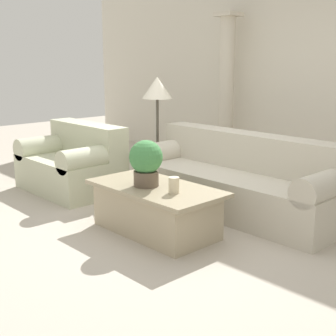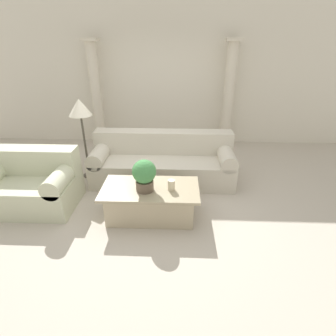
{
  "view_description": "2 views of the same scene",
  "coord_description": "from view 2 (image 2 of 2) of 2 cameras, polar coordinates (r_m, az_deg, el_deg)",
  "views": [
    {
      "loc": [
        3.34,
        -3.26,
        1.66
      ],
      "look_at": [
        0.02,
        -0.15,
        0.58
      ],
      "focal_mm": 50.0,
      "sensor_mm": 36.0,
      "label": 1
    },
    {
      "loc": [
        0.48,
        -3.51,
        2.33
      ],
      "look_at": [
        0.35,
        -0.22,
        0.69
      ],
      "focal_mm": 28.0,
      "sensor_mm": 36.0,
      "label": 2
    }
  ],
  "objects": [
    {
      "name": "floor_lamp",
      "position": [
        4.71,
        -18.59,
        11.67
      ],
      "size": [
        0.39,
        0.39,
        1.43
      ],
      "color": "#4C473D",
      "rests_on": "ground_plane"
    },
    {
      "name": "pillar_candle",
      "position": [
        3.55,
        0.73,
        -3.71
      ],
      "size": [
        0.1,
        0.1,
        0.15
      ],
      "color": "beige",
      "rests_on": "coffee_table"
    },
    {
      "name": "coffee_table",
      "position": [
        3.76,
        -3.79,
        -7.26
      ],
      "size": [
        1.35,
        0.71,
        0.46
      ],
      "color": "tan",
      "rests_on": "ground_plane"
    },
    {
      "name": "potted_plant",
      "position": [
        3.48,
        -5.19,
        -1.4
      ],
      "size": [
        0.32,
        0.32,
        0.44
      ],
      "color": "brown",
      "rests_on": "coffee_table"
    },
    {
      "name": "wall_back",
      "position": [
        6.28,
        -2.27,
        19.87
      ],
      "size": [
        10.0,
        0.06,
        3.2
      ],
      "color": "silver",
      "rests_on": "ground_plane"
    },
    {
      "name": "sofa_long",
      "position": [
        4.67,
        -1.13,
        1.34
      ],
      "size": [
        2.46,
        0.86,
        0.84
      ],
      "color": "beige",
      "rests_on": "ground_plane"
    },
    {
      "name": "column_right",
      "position": [
        6.08,
        13.04,
        15.09
      ],
      "size": [
        0.33,
        0.33,
        2.32
      ],
      "color": "beige",
      "rests_on": "ground_plane"
    },
    {
      "name": "loveseat",
      "position": [
        4.46,
        -27.67,
        -3.01
      ],
      "size": [
        1.34,
        0.86,
        0.84
      ],
      "color": "beige",
      "rests_on": "ground_plane"
    },
    {
      "name": "column_left",
      "position": [
        6.26,
        -15.32,
        15.16
      ],
      "size": [
        0.33,
        0.33,
        2.32
      ],
      "color": "beige",
      "rests_on": "ground_plane"
    },
    {
      "name": "ground_plane",
      "position": [
        4.24,
        -4.67,
        -6.89
      ],
      "size": [
        16.0,
        16.0,
        0.0
      ],
      "primitive_type": "plane",
      "color": "#BCB2A3"
    }
  ]
}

